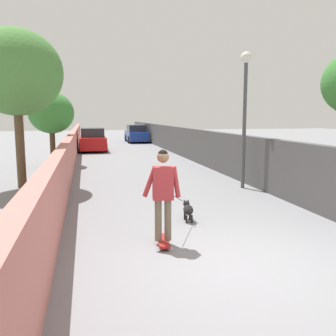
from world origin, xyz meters
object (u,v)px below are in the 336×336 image
at_px(car_near, 93,140).
at_px(person_skateboarder, 163,188).
at_px(tree_left_far, 16,73).
at_px(lamp_post, 245,96).
at_px(car_far, 136,134).
at_px(skateboard, 163,241).
at_px(dog, 188,209).
at_px(tree_left_mid, 51,113).

bearing_deg(car_near, person_skateboarder, -177.27).
bearing_deg(tree_left_far, person_skateboarder, -151.35).
height_order(lamp_post, car_far, lamp_post).
bearing_deg(skateboard, tree_left_far, 28.65).
relative_size(skateboard, dog, 0.48).
bearing_deg(car_near, dog, -174.21).
relative_size(tree_left_far, person_skateboarder, 3.02).
bearing_deg(tree_left_mid, skateboard, -166.21).
bearing_deg(tree_left_far, tree_left_mid, -5.82).
height_order(lamp_post, person_skateboarder, lamp_post).
bearing_deg(tree_left_mid, lamp_post, -137.32).
relative_size(tree_left_far, lamp_post, 1.17).
distance_m(person_skateboarder, dog, 1.82).
bearing_deg(dog, tree_left_far, 41.11).
distance_m(lamp_post, car_far, 21.61).
bearing_deg(person_skateboarder, tree_left_mid, 13.79).
height_order(tree_left_mid, car_near, tree_left_mid).
bearing_deg(car_near, tree_left_mid, 163.85).
bearing_deg(car_far, tree_left_mid, 157.22).
height_order(tree_left_mid, person_skateboarder, tree_left_mid).
bearing_deg(car_far, skateboard, 173.24).
bearing_deg(skateboard, lamp_post, -38.32).
xyz_separation_m(skateboard, car_far, (26.16, -3.10, 0.65)).
relative_size(lamp_post, person_skateboarder, 2.58).
xyz_separation_m(lamp_post, dog, (-3.31, 2.83, -2.73)).
xyz_separation_m(tree_left_far, person_skateboarder, (-6.35, -3.47, -2.66)).
bearing_deg(skateboard, car_far, -6.76).
distance_m(lamp_post, skateboard, 6.65).
distance_m(tree_left_mid, car_near, 7.46).
bearing_deg(tree_left_mid, dog, -160.15).
distance_m(tree_left_far, dog, 7.46).
xyz_separation_m(tree_left_far, dog, (-4.98, -4.34, -3.47)).
bearing_deg(car_far, dog, 174.86).
bearing_deg(tree_left_mid, person_skateboarder, -166.21).
relative_size(car_near, car_far, 0.98).
distance_m(tree_left_mid, dog, 11.35).
relative_size(skateboard, car_far, 0.20).
height_order(tree_left_mid, skateboard, tree_left_mid).
relative_size(tree_left_far, car_near, 1.27).
bearing_deg(skateboard, dog, -32.31).
bearing_deg(car_near, lamp_post, -161.98).
bearing_deg(dog, person_skateboarder, 147.69).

